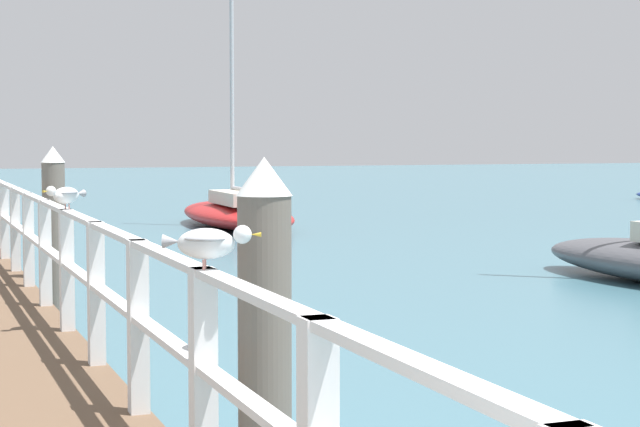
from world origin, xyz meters
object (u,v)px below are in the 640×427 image
Objects in this scene: dock_piling_near at (265,351)px; boat_3 at (237,212)px; seagull_background at (65,194)px; dock_piling_far at (54,228)px; seagull_foreground at (208,242)px.

boat_3 is (5.73, 20.02, -0.65)m from dock_piling_near.
seagull_background is 16.67m from boat_3.
dock_piling_far is at bearing 90.00° from dock_piling_near.
dock_piling_far is (0.00, 8.51, 0.00)m from dock_piling_near.
dock_piling_far is at bearing -115.43° from boat_3.
seagull_background is at bearing -110.58° from boat_3.
boat_3 reaches higher than dock_piling_far.
seagull_background is (-0.01, 4.85, 0.00)m from seagull_foreground.
boat_3 is at bearing 74.03° from dock_piling_near.
dock_piling_near is 0.76m from seagull_foreground.
seagull_foreground is (-0.37, -0.28, 0.61)m from dock_piling_near.
seagull_background is at bearing -95.62° from dock_piling_far.
dock_piling_far is at bearing -40.24° from seagull_background.
seagull_foreground is 1.09× the size of seagull_background.
seagull_background is (-0.39, 4.57, 0.61)m from dock_piling_near.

